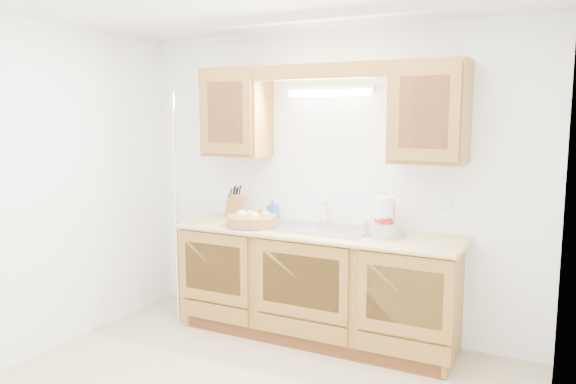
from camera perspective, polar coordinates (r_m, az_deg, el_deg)
The scene contains 17 objects.
room at distance 3.39m, azimuth -5.25°, elevation -1.69°, with size 3.52×3.50×2.50m.
base_cabinets at distance 4.61m, azimuth 2.97°, elevation -9.42°, with size 2.20×0.60×0.86m, color #A16F2F.
countertop at distance 4.48m, azimuth 2.94°, elevation -4.10°, with size 2.30×0.63×0.04m, color tan.
upper_cabinet_left at distance 4.91m, azimuth -5.21°, elevation 8.03°, with size 0.55×0.33×0.75m, color #A16F2F.
upper_cabinet_right at distance 4.26m, azimuth 14.20°, elevation 7.84°, with size 0.55×0.33×0.75m, color #A16F2F.
valance at distance 4.40m, azimuth 3.08°, elevation 12.17°, with size 2.20×0.05×0.12m, color #A16F2F.
fluorescent_fixture at distance 4.60m, azimuth 4.24°, elevation 10.19°, with size 0.76×0.08×0.08m.
sink at distance 4.51m, azimuth 3.04°, elevation -4.69°, with size 0.84×0.46×0.36m.
wire_shelf_pole at distance 4.87m, azimuth -11.30°, elevation -1.85°, with size 0.03×0.03×2.00m, color silver.
outlet_plate at distance 4.44m, azimuth 15.87°, elevation -0.97°, with size 0.08×0.01×0.12m, color white.
fruit_basket at distance 4.63m, azimuth -3.69°, elevation -2.76°, with size 0.51×0.51×0.13m.
knife_block at distance 5.01m, azimuth -5.44°, elevation -1.38°, with size 0.14×0.19×0.30m.
orange_canister at distance 4.44m, azimuth 10.30°, elevation -2.52°, with size 0.09×0.09×0.23m.
soap_bottle at distance 4.92m, azimuth -1.58°, elevation -1.75°, with size 0.08×0.08×0.17m, color blue.
sponge at distance 4.52m, azimuth 10.84°, elevation -3.76°, with size 0.12×0.10×0.02m.
paper_towel at distance 4.31m, azimuth 9.77°, elevation -2.43°, with size 0.17×0.17×0.35m.
apple_bowl at distance 4.30m, azimuth 9.67°, elevation -3.58°, with size 0.32×0.32×0.15m.
Camera 1 is at (1.79, -2.82, 1.81)m, focal length 35.00 mm.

